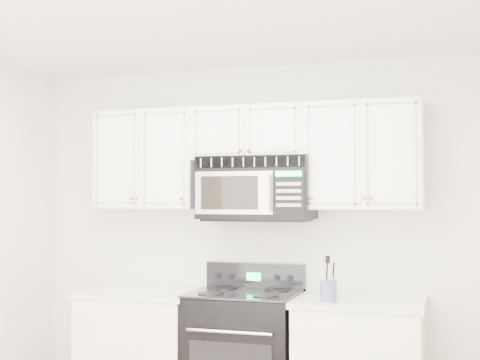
% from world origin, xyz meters
% --- Properties ---
extents(room, '(3.51, 3.51, 2.61)m').
position_xyz_m(room, '(0.00, 0.00, 1.30)').
color(room, brown).
rests_on(room, ground).
extents(base_cabinet_left, '(0.86, 0.65, 0.92)m').
position_xyz_m(base_cabinet_left, '(-0.80, 1.44, 0.43)').
color(base_cabinet_left, white).
rests_on(base_cabinet_left, ground).
extents(range, '(0.75, 0.68, 1.12)m').
position_xyz_m(range, '(-0.01, 1.44, 0.48)').
color(range, black).
rests_on(range, ground).
extents(upper_cabinets, '(2.44, 0.37, 0.75)m').
position_xyz_m(upper_cabinets, '(0.00, 1.58, 1.93)').
color(upper_cabinets, white).
rests_on(upper_cabinets, ground).
extents(microwave, '(0.81, 0.46, 0.45)m').
position_xyz_m(microwave, '(0.05, 1.54, 1.68)').
color(microwave, black).
rests_on(microwave, ground).
extents(utensil_crock, '(0.11, 0.11, 0.30)m').
position_xyz_m(utensil_crock, '(0.62, 1.26, 0.99)').
color(utensil_crock, '#4D597A').
rests_on(utensil_crock, base_cabinet_right).
extents(shaker_salt, '(0.04, 0.04, 0.10)m').
position_xyz_m(shaker_salt, '(0.58, 1.43, 0.97)').
color(shaker_salt, silver).
rests_on(shaker_salt, base_cabinet_right).
extents(shaker_pepper, '(0.04, 0.04, 0.10)m').
position_xyz_m(shaker_pepper, '(0.65, 1.29, 0.97)').
color(shaker_pepper, silver).
rests_on(shaker_pepper, base_cabinet_right).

